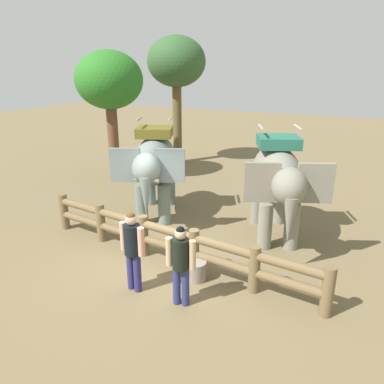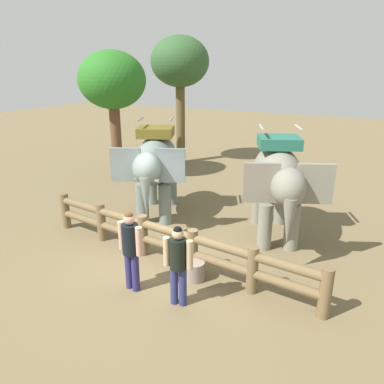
# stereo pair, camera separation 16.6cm
# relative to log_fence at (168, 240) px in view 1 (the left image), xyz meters

# --- Properties ---
(ground_plane) EXTENTS (60.00, 60.00, 0.00)m
(ground_plane) POSITION_rel_log_fence_xyz_m (-0.00, -0.18, -0.60)
(ground_plane) COLOR brown
(log_fence) EXTENTS (7.60, 1.06, 1.05)m
(log_fence) POSITION_rel_log_fence_xyz_m (0.00, 0.00, 0.00)
(log_fence) COLOR brown
(log_fence) RESTS_ON ground
(elephant_near_left) EXTENTS (2.67, 3.59, 3.03)m
(elephant_near_left) POSITION_rel_log_fence_xyz_m (-1.79, 2.38, 1.10)
(elephant_near_left) COLOR slate
(elephant_near_left) RESTS_ON ground
(elephant_center) EXTENTS (2.69, 3.62, 3.05)m
(elephant_center) POSITION_rel_log_fence_xyz_m (1.94, 2.47, 1.11)
(elephant_center) COLOR gray
(elephant_center) RESTS_ON ground
(tourist_woman_in_black) EXTENTS (0.62, 0.39, 1.78)m
(tourist_woman_in_black) POSITION_rel_log_fence_xyz_m (-0.08, -1.29, 0.42)
(tourist_woman_in_black) COLOR navy
(tourist_woman_in_black) RESTS_ON ground
(tourist_man_in_blue) EXTENTS (0.59, 0.38, 1.70)m
(tourist_man_in_blue) POSITION_rel_log_fence_xyz_m (1.04, -1.30, 0.38)
(tourist_man_in_blue) COLOR navy
(tourist_man_in_blue) RESTS_ON ground
(tree_far_left) EXTENTS (2.61, 2.61, 5.09)m
(tree_far_left) POSITION_rel_log_fence_xyz_m (-5.37, 5.04, 3.29)
(tree_far_left) COLOR brown
(tree_far_left) RESTS_ON ground
(tree_back_center) EXTENTS (2.64, 2.64, 5.80)m
(tree_back_center) POSITION_rel_log_fence_xyz_m (-4.36, 8.63, 3.96)
(tree_back_center) COLOR brown
(tree_back_center) RESTS_ON ground
(feed_bucket) EXTENTS (0.45, 0.45, 0.43)m
(feed_bucket) POSITION_rel_log_fence_xyz_m (0.93, -0.36, -0.39)
(feed_bucket) COLOR gray
(feed_bucket) RESTS_ON ground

